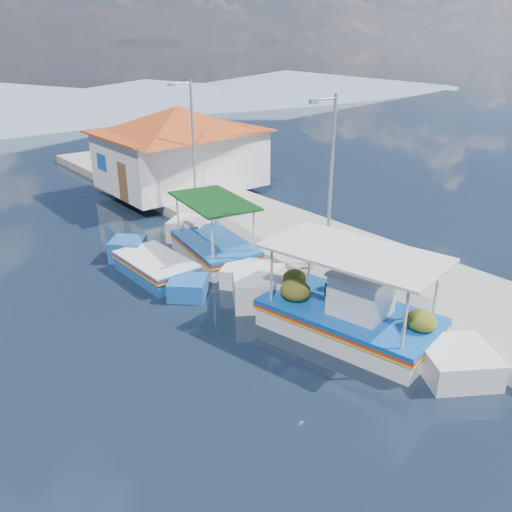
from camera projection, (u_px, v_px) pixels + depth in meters
ground at (264, 338)px, 15.17m from camera, size 160.00×160.00×0.00m
quay at (282, 233)px, 22.80m from camera, size 5.00×44.00×0.50m
bollards at (255, 239)px, 20.90m from camera, size 0.20×17.20×0.30m
main_caique at (347, 316)px, 15.20m from camera, size 3.87×8.80×2.97m
caique_green_canopy at (213, 249)px, 20.54m from camera, size 2.90×7.24×2.74m
caique_blue_hull at (155, 268)px, 19.09m from camera, size 1.91×6.08×1.08m
harbor_building at (180, 145)px, 28.53m from camera, size 10.49×10.49×4.40m
lamp_post_near at (329, 174)px, 17.72m from camera, size 1.21×0.14×6.00m
lamp_post_far at (191, 139)px, 24.25m from camera, size 1.21×0.14×6.00m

